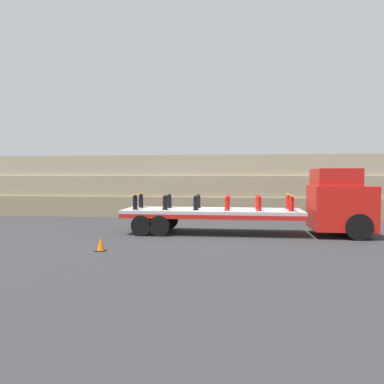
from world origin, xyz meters
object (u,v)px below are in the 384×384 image
at_px(fire_hydrant_black_near_2, 196,203).
at_px(fire_hydrant_red_near_4, 259,203).
at_px(fire_hydrant_red_far_5, 288,202).
at_px(fire_hydrant_black_near_1, 165,203).
at_px(traffic_cone, 101,244).
at_px(fire_hydrant_red_near_3, 227,203).
at_px(truck_cab, 342,202).
at_px(fire_hydrant_red_near_5, 291,204).
at_px(flatbed_trailer, 198,214).
at_px(fire_hydrant_black_near_0, 135,202).
at_px(fire_hydrant_black_far_1, 169,201).
at_px(fire_hydrant_black_far_2, 198,201).
at_px(fire_hydrant_red_far_4, 258,202).
at_px(fire_hydrant_black_far_0, 141,201).
at_px(fire_hydrant_red_far_3, 228,202).

distance_m(fire_hydrant_black_near_2, fire_hydrant_red_near_4, 2.92).
bearing_deg(fire_hydrant_red_far_5, fire_hydrant_black_near_1, -169.49).
bearing_deg(traffic_cone, fire_hydrant_red_near_3, 42.84).
height_order(truck_cab, fire_hydrant_red_near_5, truck_cab).
distance_m(fire_hydrant_red_far_5, traffic_cone, 9.21).
bearing_deg(traffic_cone, fire_hydrant_red_far_5, 35.33).
height_order(flatbed_trailer, fire_hydrant_red_near_5, fire_hydrant_red_near_5).
xyz_separation_m(fire_hydrant_black_near_2, traffic_cone, (-3.06, -4.19, -1.26)).
distance_m(fire_hydrant_black_near_0, fire_hydrant_black_far_1, 1.82).
xyz_separation_m(fire_hydrant_black_near_1, fire_hydrant_black_far_2, (1.46, 1.08, 0.00)).
distance_m(truck_cab, fire_hydrant_black_near_1, 8.22).
relative_size(flatbed_trailer, fire_hydrant_red_near_5, 11.98).
relative_size(fire_hydrant_red_near_3, fire_hydrant_red_far_5, 1.00).
xyz_separation_m(truck_cab, fire_hydrant_black_near_1, (-8.20, -0.54, -0.07)).
xyz_separation_m(flatbed_trailer, fire_hydrant_red_near_3, (1.39, -0.54, 0.57)).
relative_size(fire_hydrant_red_near_3, fire_hydrant_red_far_4, 1.00).
distance_m(fire_hydrant_black_far_1, fire_hydrant_red_far_4, 4.38).
bearing_deg(fire_hydrant_red_near_5, flatbed_trailer, 172.84).
distance_m(flatbed_trailer, fire_hydrant_black_far_2, 0.79).
bearing_deg(fire_hydrant_red_near_5, fire_hydrant_black_near_2, 180.00).
height_order(fire_hydrant_black_near_0, fire_hydrant_red_far_4, same).
bearing_deg(traffic_cone, fire_hydrant_black_far_2, 59.89).
relative_size(fire_hydrant_red_far_5, traffic_cone, 1.42).
xyz_separation_m(fire_hydrant_black_far_0, fire_hydrant_red_near_3, (4.38, -1.08, 0.00)).
height_order(fire_hydrant_red_near_4, fire_hydrant_red_far_4, same).
bearing_deg(fire_hydrant_black_near_0, fire_hydrant_black_near_1, 0.00).
distance_m(fire_hydrant_black_near_2, fire_hydrant_red_far_3, 1.82).
height_order(flatbed_trailer, fire_hydrant_black_far_2, fire_hydrant_black_far_2).
height_order(flatbed_trailer, traffic_cone, flatbed_trailer).
distance_m(fire_hydrant_black_near_0, fire_hydrant_red_far_3, 4.52).
xyz_separation_m(fire_hydrant_black_near_2, fire_hydrant_red_far_3, (1.46, 1.08, 0.00)).
relative_size(fire_hydrant_black_near_2, fire_hydrant_red_far_3, 1.00).
xyz_separation_m(fire_hydrant_red_far_3, traffic_cone, (-4.52, -5.28, -1.26)).
height_order(fire_hydrant_black_far_1, fire_hydrant_red_far_3, same).
relative_size(fire_hydrant_black_near_1, fire_hydrant_red_far_5, 1.00).
xyz_separation_m(fire_hydrant_black_far_2, fire_hydrant_red_near_5, (4.38, -1.08, 0.00)).
xyz_separation_m(flatbed_trailer, fire_hydrant_red_far_5, (4.32, 0.54, 0.57)).
xyz_separation_m(fire_hydrant_black_near_0, fire_hydrant_black_near_2, (2.92, 0.00, 0.00)).
height_order(fire_hydrant_black_near_0, fire_hydrant_red_far_5, same).
bearing_deg(fire_hydrant_red_far_3, fire_hydrant_red_near_5, -20.35).
bearing_deg(fire_hydrant_black_near_2, traffic_cone, -126.12).
distance_m(fire_hydrant_red_near_3, traffic_cone, 6.29).
bearing_deg(truck_cab, fire_hydrant_black_near_0, -176.79).
bearing_deg(traffic_cone, fire_hydrant_black_near_1, 69.13).
height_order(fire_hydrant_black_near_2, traffic_cone, fire_hydrant_black_near_2).
height_order(fire_hydrant_black_near_2, fire_hydrant_black_far_2, same).
distance_m(flatbed_trailer, fire_hydrant_red_near_5, 4.39).
xyz_separation_m(fire_hydrant_black_near_0, fire_hydrant_black_far_2, (2.92, 1.08, 0.00)).
bearing_deg(truck_cab, fire_hydrant_black_far_0, 176.79).
height_order(fire_hydrant_black_far_0, fire_hydrant_black_far_2, same).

